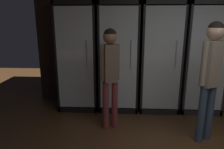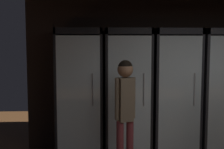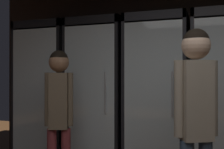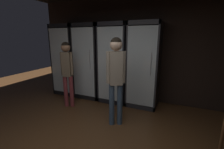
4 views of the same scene
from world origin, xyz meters
name	(u,v)px [view 3 (image 3 of 4)]	position (x,y,z in m)	size (l,w,h in m)	color
wall_back	(199,72)	(0.00, 3.03, 1.40)	(6.00, 0.06, 2.80)	black
cooler_far_left	(49,99)	(-2.06, 2.70, 1.02)	(0.74, 0.68, 2.09)	black
cooler_left	(100,100)	(-1.27, 2.70, 1.02)	(0.74, 0.68, 2.09)	black
cooler_center	(158,102)	(-0.48, 2.70, 1.02)	(0.74, 0.68, 2.09)	black
shopper_near	(196,109)	(0.02, 1.51, 1.09)	(0.33, 0.25, 1.73)	#384C66
shopper_far	(59,107)	(-1.38, 1.81, 1.02)	(0.29, 0.21, 1.62)	brown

